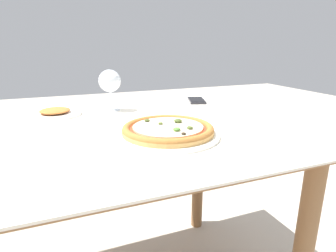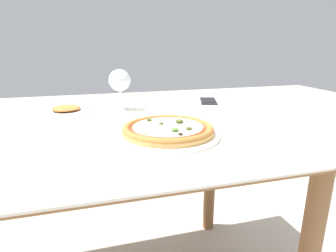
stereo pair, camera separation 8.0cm
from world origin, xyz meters
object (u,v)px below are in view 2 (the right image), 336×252
Objects in this scene: pizza_plate at (168,130)px; side_plate at (67,110)px; dining_table at (106,152)px; wine_glass_far_left at (120,81)px; cell_phone at (208,101)px.

pizza_plate reaches higher than side_plate.
side_plate is at bearing 120.13° from dining_table.
wine_glass_far_left reaches higher than side_plate.
dining_table is 4.43× the size of pizza_plate.
pizza_plate is (0.17, -0.16, 0.11)m from dining_table.
side_plate reaches higher than cell_phone.
side_plate is (-0.30, 0.38, -0.01)m from pizza_plate.
pizza_plate is 0.52m from cell_phone.
dining_table is 8.15× the size of wine_glass_far_left.
cell_phone is 0.86× the size of side_plate.
pizza_plate is 1.86× the size of cell_phone.
side_plate is (-0.61, -0.05, 0.00)m from cell_phone.
wine_glass_far_left is (-0.09, 0.38, 0.10)m from pizza_plate.
dining_table is at bearing -59.87° from side_plate.
cell_phone is at bearing 5.90° from wine_glass_far_left.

